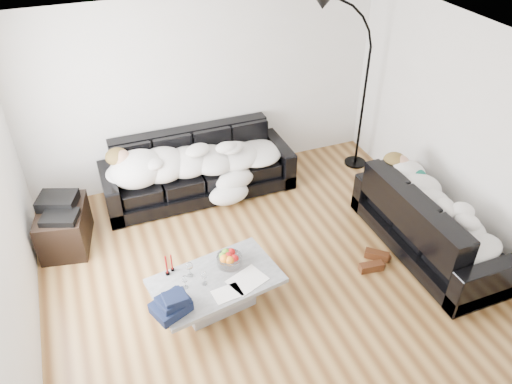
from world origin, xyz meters
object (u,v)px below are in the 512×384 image
object	(u,v)px
shoes	(374,261)
av_cabinet	(64,227)
sleeper_right	(436,206)
candle_right	(172,263)
floor_lamp	(364,96)
candle_left	(166,266)
fruit_bowl	(229,258)
stereo	(58,205)
wine_glass_b	(185,282)
coffee_table	(217,292)
sofa_right	(432,221)
sofa_back	(198,167)
wine_glass_a	(190,269)
wine_glass_c	(204,278)
sleeper_back	(198,155)

from	to	relation	value
shoes	av_cabinet	xyz separation A→B (m)	(-3.33, 1.70, 0.21)
sleeper_right	candle_right	distance (m)	3.08
candle_right	floor_lamp	world-z (taller)	floor_lamp
candle_left	floor_lamp	bearing A→B (deg)	27.23
sleeper_right	shoes	bearing A→B (deg)	91.57
fruit_bowl	stereo	world-z (taller)	stereo
av_cabinet	wine_glass_b	bearing A→B (deg)	-44.16
coffee_table	stereo	size ratio (longest dim) A/B	2.99
candle_left	av_cabinet	xyz separation A→B (m)	(-0.97, 1.36, -0.24)
fruit_bowl	shoes	xyz separation A→B (m)	(1.71, -0.25, -0.41)
coffee_table	floor_lamp	size ratio (longest dim) A/B	0.58
fruit_bowl	shoes	world-z (taller)	fruit_bowl
floor_lamp	stereo	bearing A→B (deg)	-156.08
sofa_right	av_cabinet	size ratio (longest dim) A/B	2.69
sofa_back	wine_glass_a	bearing A→B (deg)	-108.33
sleeper_right	wine_glass_b	distance (m)	2.99
sofa_back	sofa_right	bearing A→B (deg)	-43.79
shoes	stereo	size ratio (longest dim) A/B	1.09
wine_glass_b	shoes	world-z (taller)	wine_glass_b
wine_glass_b	wine_glass_c	distance (m)	0.20
wine_glass_b	fruit_bowl	bearing A→B (deg)	17.44
floor_lamp	wine_glass_b	bearing A→B (deg)	-129.10
sofa_right	candle_right	world-z (taller)	sofa_right
sleeper_back	floor_lamp	xyz separation A→B (m)	(2.45, -0.09, 0.49)
coffee_table	sofa_back	bearing A→B (deg)	78.90
sleeper_back	wine_glass_b	bearing A→B (deg)	-109.72
av_cabinet	fruit_bowl	bearing A→B (deg)	-30.08
sofa_back	floor_lamp	distance (m)	2.55
sleeper_back	wine_glass_c	distance (m)	2.15
wine_glass_b	av_cabinet	size ratio (longest dim) A/B	0.20
sleeper_right	wine_glass_c	size ratio (longest dim) A/B	10.93
av_cabinet	candle_left	bearing A→B (deg)	-42.98
sleeper_right	floor_lamp	xyz separation A→B (m)	(0.20, 2.02, 0.49)
sleeper_back	candle_left	bearing A→B (deg)	-115.64
shoes	floor_lamp	distance (m)	2.49
sleeper_back	candle_left	world-z (taller)	sleeper_back
wine_glass_b	candle_right	world-z (taller)	candle_right
sofa_right	sleeper_right	distance (m)	0.22
candle_left	coffee_table	bearing A→B (deg)	-29.06
wine_glass_a	floor_lamp	size ratio (longest dim) A/B	0.08
av_cabinet	floor_lamp	world-z (taller)	floor_lamp
wine_glass_c	candle_left	distance (m)	0.43
coffee_table	sofa_right	bearing A→B (deg)	-1.35
wine_glass_b	av_cabinet	bearing A→B (deg)	124.31
sleeper_right	wine_glass_c	distance (m)	2.80
candle_right	stereo	bearing A→B (deg)	127.99
sleeper_right	fruit_bowl	world-z (taller)	sleeper_right
sofa_right	sleeper_right	world-z (taller)	sleeper_right
sleeper_back	shoes	size ratio (longest dim) A/B	4.59
sofa_right	wine_glass_a	bearing A→B (deg)	85.89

